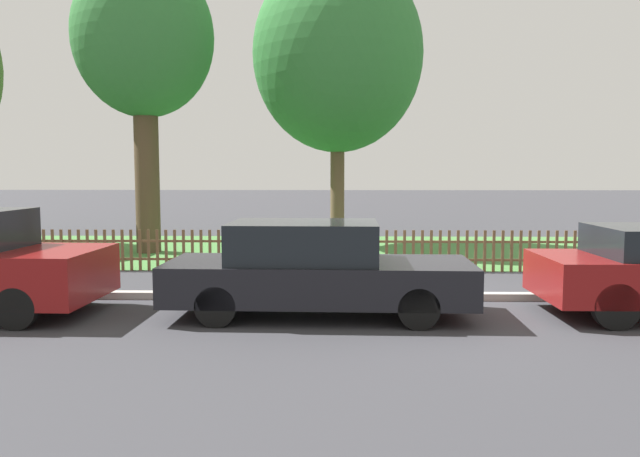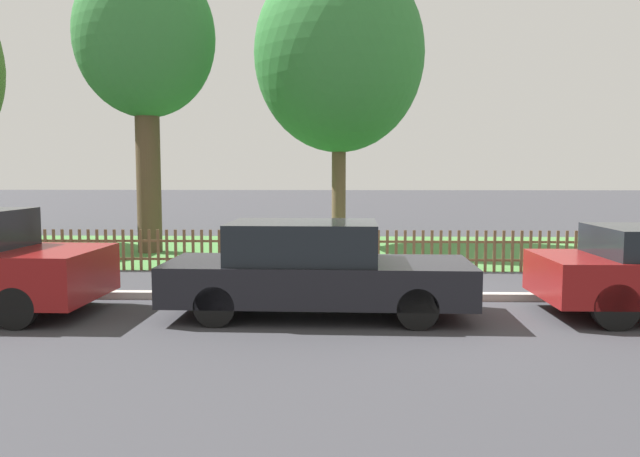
{
  "view_description": "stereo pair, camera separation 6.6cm",
  "coord_description": "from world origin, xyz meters",
  "px_view_note": "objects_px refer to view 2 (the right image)",
  "views": [
    {
      "loc": [
        -0.85,
        -10.13,
        2.13
      ],
      "look_at": [
        -1.09,
        1.06,
        1.1
      ],
      "focal_mm": 35.0,
      "sensor_mm": 36.0,
      "label": 1
    },
    {
      "loc": [
        -0.78,
        -10.13,
        2.13
      ],
      "look_at": [
        -1.09,
        1.06,
        1.1
      ],
      "focal_mm": 35.0,
      "sensor_mm": 36.0,
      "label": 2
    }
  ],
  "objects_px": {
    "tree_behind_motorcycle": "(145,41)",
    "covered_motorcycle": "(323,248)",
    "tree_mid_park": "(339,55)",
    "parked_car_black_saloon": "(314,269)"
  },
  "relations": [
    {
      "from": "tree_behind_motorcycle",
      "to": "covered_motorcycle",
      "type": "bearing_deg",
      "value": -40.24
    },
    {
      "from": "tree_mid_park",
      "to": "covered_motorcycle",
      "type": "bearing_deg",
      "value": -93.28
    },
    {
      "from": "parked_car_black_saloon",
      "to": "tree_behind_motorcycle",
      "type": "bearing_deg",
      "value": 124.4
    },
    {
      "from": "parked_car_black_saloon",
      "to": "tree_mid_park",
      "type": "bearing_deg",
      "value": 89.05
    },
    {
      "from": "parked_car_black_saloon",
      "to": "tree_behind_motorcycle",
      "type": "distance_m",
      "value": 9.7
    },
    {
      "from": "covered_motorcycle",
      "to": "tree_mid_park",
      "type": "height_order",
      "value": "tree_mid_park"
    },
    {
      "from": "parked_car_black_saloon",
      "to": "tree_mid_park",
      "type": "xyz_separation_m",
      "value": [
        0.38,
        8.79,
        4.69
      ]
    },
    {
      "from": "covered_motorcycle",
      "to": "tree_behind_motorcycle",
      "type": "bearing_deg",
      "value": 136.4
    },
    {
      "from": "covered_motorcycle",
      "to": "tree_behind_motorcycle",
      "type": "height_order",
      "value": "tree_behind_motorcycle"
    },
    {
      "from": "tree_mid_park",
      "to": "parked_car_black_saloon",
      "type": "bearing_deg",
      "value": -92.49
    }
  ]
}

